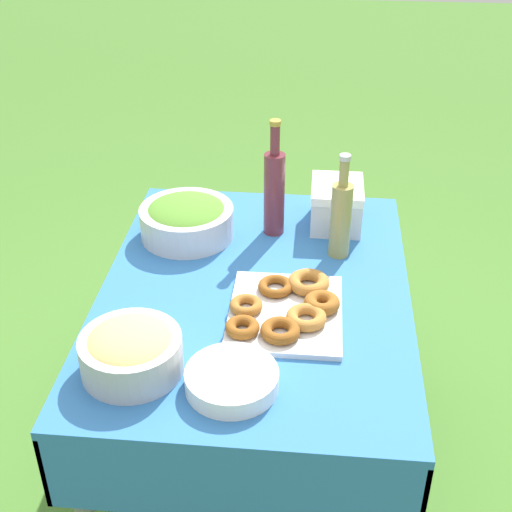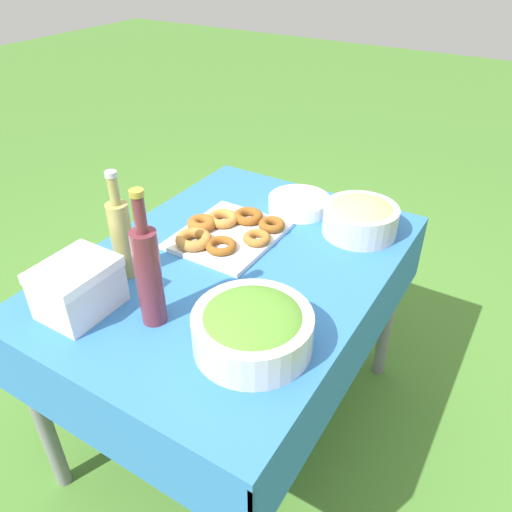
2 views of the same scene
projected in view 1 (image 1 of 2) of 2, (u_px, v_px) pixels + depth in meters
name	position (u px, v px, depth m)	size (l,w,h in m)	color
ground_plane	(255.00, 470.00, 2.42)	(14.00, 14.00, 0.00)	#477A2D
picnic_table	(255.00, 319.00, 2.07)	(1.18, 0.87, 0.75)	#2D6BB2
salad_bowl	(187.00, 219.00, 2.24)	(0.30, 0.30, 0.12)	silver
pasta_bowl	(131.00, 351.00, 1.70)	(0.25, 0.25, 0.12)	#B2B7BC
donut_platter	(288.00, 309.00, 1.90)	(0.37, 0.33, 0.05)	silver
plate_stack	(232.00, 380.00, 1.66)	(0.22, 0.22, 0.05)	white
olive_oil_bottle	(341.00, 217.00, 2.11)	(0.06, 0.06, 0.33)	#998E4C
wine_bottle	(274.00, 190.00, 2.21)	(0.07, 0.07, 0.38)	maroon
cooler_box	(336.00, 205.00, 2.29)	(0.20, 0.16, 0.14)	silver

